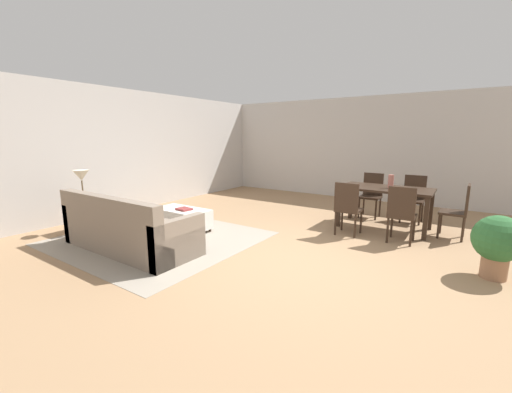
# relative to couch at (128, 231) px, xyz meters

# --- Properties ---
(ground_plane) EXTENTS (10.80, 10.80, 0.00)m
(ground_plane) POSITION_rel_couch_xyz_m (2.19, 0.98, -0.29)
(ground_plane) COLOR #9E7A56
(wall_back) EXTENTS (9.00, 0.12, 2.70)m
(wall_back) POSITION_rel_couch_xyz_m (2.19, 5.98, 1.06)
(wall_back) COLOR beige
(wall_back) RESTS_ON ground_plane
(wall_left) EXTENTS (0.12, 11.00, 2.70)m
(wall_left) POSITION_rel_couch_xyz_m (-2.31, 1.48, 1.06)
(wall_left) COLOR beige
(wall_left) RESTS_ON ground_plane
(area_rug) EXTENTS (3.00, 2.80, 0.01)m
(area_rug) POSITION_rel_couch_xyz_m (-0.03, 0.60, -0.29)
(area_rug) COLOR gray
(area_rug) RESTS_ON ground_plane
(couch) EXTENTS (2.24, 0.87, 0.86)m
(couch) POSITION_rel_couch_xyz_m (0.00, 0.00, 0.00)
(couch) COLOR gray
(couch) RESTS_ON ground_plane
(ottoman_table) EXTENTS (1.03, 0.54, 0.40)m
(ottoman_table) POSITION_rel_couch_xyz_m (-0.06, 1.14, -0.06)
(ottoman_table) COLOR silver
(ottoman_table) RESTS_ON ground_plane
(side_table) EXTENTS (0.40, 0.40, 0.58)m
(side_table) POSITION_rel_couch_xyz_m (-1.42, 0.12, 0.16)
(side_table) COLOR olive
(side_table) RESTS_ON ground_plane
(table_lamp) EXTENTS (0.26, 0.26, 0.53)m
(table_lamp) POSITION_rel_couch_xyz_m (-1.42, 0.12, 0.70)
(table_lamp) COLOR brown
(table_lamp) RESTS_ON side_table
(dining_table) EXTENTS (1.58, 0.85, 0.76)m
(dining_table) POSITION_rel_couch_xyz_m (2.90, 3.36, 0.37)
(dining_table) COLOR #332319
(dining_table) RESTS_ON ground_plane
(dining_chair_near_left) EXTENTS (0.40, 0.40, 0.92)m
(dining_chair_near_left) POSITION_rel_couch_xyz_m (2.49, 2.53, 0.23)
(dining_chair_near_left) COLOR #332319
(dining_chair_near_left) RESTS_ON ground_plane
(dining_chair_near_right) EXTENTS (0.41, 0.41, 0.92)m
(dining_chair_near_right) POSITION_rel_couch_xyz_m (3.32, 2.60, 0.23)
(dining_chair_near_right) COLOR #332319
(dining_chair_near_right) RESTS_ON ground_plane
(dining_chair_far_left) EXTENTS (0.40, 0.40, 0.92)m
(dining_chair_far_left) POSITION_rel_couch_xyz_m (2.47, 4.11, 0.23)
(dining_chair_far_left) COLOR #332319
(dining_chair_far_left) RESTS_ON ground_plane
(dining_chair_far_right) EXTENTS (0.40, 0.40, 0.92)m
(dining_chair_far_right) POSITION_rel_couch_xyz_m (3.27, 4.17, 0.23)
(dining_chair_far_right) COLOR #332319
(dining_chair_far_right) RESTS_ON ground_plane
(dining_chair_head_east) EXTENTS (0.41, 0.41, 0.92)m
(dining_chair_head_east) POSITION_rel_couch_xyz_m (4.07, 3.38, 0.23)
(dining_chair_head_east) COLOR #332319
(dining_chair_head_east) RESTS_ON ground_plane
(vase_centerpiece) EXTENTS (0.09, 0.09, 0.24)m
(vase_centerpiece) POSITION_rel_couch_xyz_m (2.99, 3.33, 0.59)
(vase_centerpiece) COLOR #B26659
(vase_centerpiece) RESTS_ON dining_table
(book_on_ottoman) EXTENTS (0.28, 0.23, 0.03)m
(book_on_ottoman) POSITION_rel_couch_xyz_m (0.03, 1.11, 0.12)
(book_on_ottoman) COLOR maroon
(book_on_ottoman) RESTS_ON ottoman_table
(potted_plant) EXTENTS (0.55, 0.55, 0.77)m
(potted_plant) POSITION_rel_couch_xyz_m (4.51, 1.88, 0.16)
(potted_plant) COLOR #996B4C
(potted_plant) RESTS_ON ground_plane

